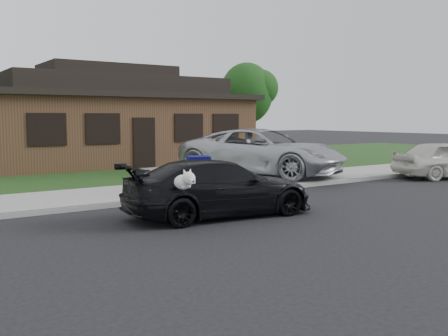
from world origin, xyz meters
TOP-DOWN VIEW (x-y plane):
  - ground at (0.00, 0.00)m, footprint 120.00×120.00m
  - sidewalk at (0.00, 5.00)m, footprint 60.00×3.00m
  - curb at (0.00, 3.50)m, footprint 60.00×0.12m
  - lawn at (0.00, 13.00)m, footprint 60.00×13.00m
  - driveway at (6.00, 10.00)m, footprint 4.50×13.00m
  - sedan at (1.31, 1.06)m, footprint 4.69×2.43m
  - minivan at (6.58, 6.14)m, footprint 5.22×6.85m
  - recycling_bin at (2.45, 3.89)m, footprint 0.82×0.82m
  - house at (4.00, 15.00)m, footprint 12.60×8.60m
  - tree_1 at (12.14, 14.40)m, footprint 3.15×3.00m

SIDE VIEW (x-z plane):
  - ground at x=0.00m, z-range 0.00..0.00m
  - sidewalk at x=0.00m, z-range 0.00..0.12m
  - curb at x=0.00m, z-range 0.00..0.12m
  - lawn at x=0.00m, z-range 0.00..0.13m
  - driveway at x=6.00m, z-range 0.00..0.14m
  - recycling_bin at x=2.45m, z-range 0.13..1.17m
  - sedan at x=1.31m, z-range 0.00..1.32m
  - minivan at x=6.58m, z-range 0.14..1.87m
  - house at x=4.00m, z-range -0.19..4.46m
  - tree_1 at x=12.14m, z-range 1.09..6.34m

